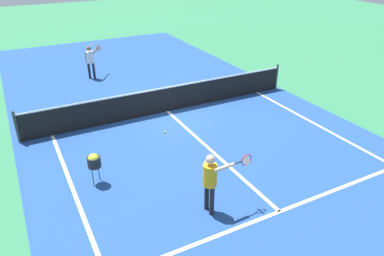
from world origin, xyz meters
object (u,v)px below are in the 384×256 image
player_near (211,178)px  tennis_ball_near_net (165,132)px  ball_hopper (94,161)px  net (167,99)px  player_far (90,59)px

player_near → tennis_ball_near_net: bearing=81.0°
player_near → ball_hopper: (-2.06, 2.34, -0.27)m
net → tennis_ball_near_net: bearing=-116.8°
player_far → ball_hopper: 8.48m
ball_hopper → tennis_ball_near_net: ball_hopper is taller
player_near → tennis_ball_near_net: 4.23m
player_far → net: bearing=-72.8°
net → tennis_ball_near_net: (-0.78, -1.55, -0.46)m
net → player_near: player_near is taller
net → ball_hopper: size_ratio=11.72×
ball_hopper → net: bearing=43.2°
player_near → player_far: 10.60m
player_far → tennis_ball_near_net: size_ratio=22.85×
net → tennis_ball_near_net: 1.79m
net → tennis_ball_near_net: size_ratio=155.34×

